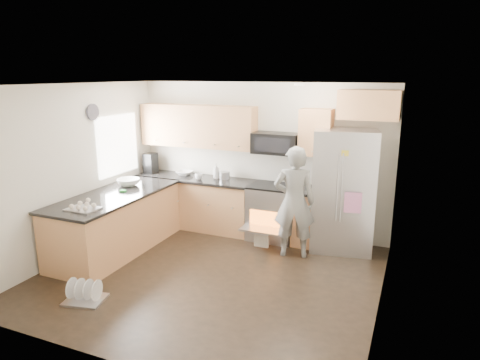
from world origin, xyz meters
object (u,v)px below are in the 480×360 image
at_px(person, 294,202).
at_px(refrigerator, 343,190).
at_px(stove_range, 273,200).
at_px(dish_rack, 85,295).

bearing_deg(person, refrigerator, -151.98).
distance_m(stove_range, dish_rack, 3.30).
distance_m(refrigerator, dish_rack, 4.00).
xyz_separation_m(stove_range, dish_rack, (-1.46, -2.89, -0.60)).
height_order(person, dish_rack, person).
bearing_deg(person, dish_rack, 34.86).
xyz_separation_m(stove_range, person, (0.53, -0.57, 0.18)).
xyz_separation_m(stove_range, refrigerator, (1.15, 0.01, 0.28)).
xyz_separation_m(refrigerator, person, (-0.62, -0.57, -0.10)).
height_order(refrigerator, dish_rack, refrigerator).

